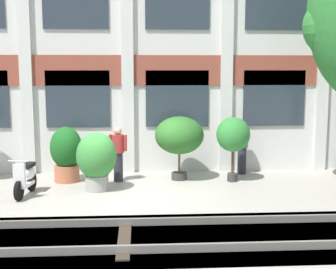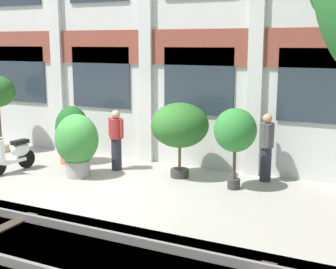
{
  "view_description": "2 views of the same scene",
  "coord_description": "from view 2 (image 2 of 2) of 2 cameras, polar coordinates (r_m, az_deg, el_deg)",
  "views": [
    {
      "loc": [
        0.34,
        -11.4,
        3.22
      ],
      "look_at": [
        1.13,
        1.42,
        1.34
      ],
      "focal_mm": 50.0,
      "sensor_mm": 36.0,
      "label": 1
    },
    {
      "loc": [
        6.08,
        -8.3,
        3.22
      ],
      "look_at": [
        1.2,
        1.56,
        1.05
      ],
      "focal_mm": 50.0,
      "sensor_mm": 36.0,
      "label": 2
    }
  ],
  "objects": [
    {
      "name": "scooter_second_parked",
      "position": [
        12.47,
        -18.25,
        -2.31
      ],
      "size": [
        0.5,
        1.38,
        0.98
      ],
      "rotation": [
        0.0,
        0.0,
        4.59
      ],
      "color": "black",
      "rests_on": "ground"
    },
    {
      "name": "potted_plant_glazed_jar",
      "position": [
        11.48,
        -11.06,
        -0.93
      ],
      "size": [
        1.04,
        1.04,
        1.54
      ],
      "color": "gray",
      "rests_on": "ground"
    },
    {
      "name": "apartment_facade",
      "position": [
        12.83,
        -2.1,
        15.03
      ],
      "size": [
        18.23,
        0.64,
        8.21
      ],
      "color": "silver",
      "rests_on": "ground"
    },
    {
      "name": "resident_by_doorway",
      "position": [
        11.15,
        11.9,
        -1.3
      ],
      "size": [
        0.34,
        0.5,
        1.61
      ],
      "rotation": [
        0.0,
        0.0,
        -2.77
      ],
      "color": "#282833",
      "rests_on": "ground"
    },
    {
      "name": "potted_plant_tall_urn",
      "position": [
        11.15,
        1.45,
        1.03
      ],
      "size": [
        1.39,
        1.39,
        1.82
      ],
      "color": "#333333",
      "rests_on": "ground"
    },
    {
      "name": "resident_watching_tracks",
      "position": [
        11.96,
        -6.34,
        -0.46
      ],
      "size": [
        0.51,
        0.34,
        1.55
      ],
      "rotation": [
        0.0,
        0.0,
        -1.85
      ],
      "color": "#282833",
      "rests_on": "ground"
    },
    {
      "name": "potted_plant_low_pan",
      "position": [
        10.33,
        8.2,
        0.38
      ],
      "size": [
        0.94,
        0.94,
        1.82
      ],
      "color": "#333333",
      "rests_on": "ground"
    },
    {
      "name": "potted_plant_stone_basin",
      "position": [
        12.85,
        -11.6,
        0.18
      ],
      "size": [
        0.89,
        0.89,
        1.55
      ],
      "color": "#B76647",
      "rests_on": "ground"
    },
    {
      "name": "ground_plane",
      "position": [
        10.78,
        -9.49,
        -6.36
      ],
      "size": [
        80.0,
        80.0,
        0.0
      ],
      "primitive_type": "plane",
      "color": "#9E998E"
    }
  ]
}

